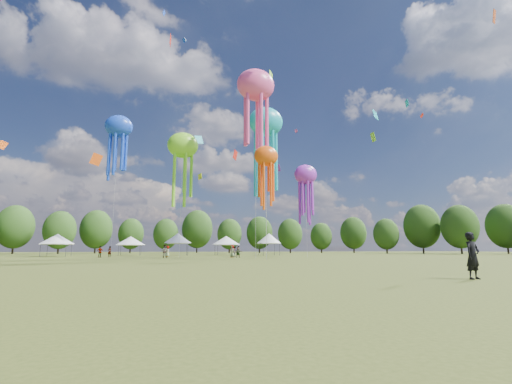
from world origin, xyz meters
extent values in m
plane|color=#384416|center=(0.00, 0.00, 0.00)|extent=(300.00, 300.00, 0.00)
imported|color=black|center=(6.68, -1.99, 0.94)|extent=(0.77, 0.58, 1.89)
imported|color=gray|center=(-5.21, 35.74, 0.88)|extent=(0.98, 0.84, 1.76)
imported|color=gray|center=(-4.67, 44.42, 0.84)|extent=(0.63, 0.88, 1.69)
imported|color=gray|center=(8.34, 52.20, 0.87)|extent=(0.73, 0.90, 1.74)
imported|color=gray|center=(5.95, 43.95, 0.79)|extent=(1.17, 1.07, 1.58)
imported|color=gray|center=(-14.20, 42.03, 0.81)|extent=(1.03, 0.79, 1.62)
imported|color=gray|center=(5.11, 37.07, 0.77)|extent=(1.46, 0.56, 1.54)
imported|color=gray|center=(-13.24, 44.59, 0.82)|extent=(0.70, 0.70, 1.63)
imported|color=gray|center=(4.43, 37.98, 0.90)|extent=(1.03, 1.02, 1.80)
cylinder|color=#47474C|center=(-24.07, 49.31, 0.96)|extent=(0.08, 0.08, 1.91)
cylinder|color=#47474C|center=(-24.07, 52.97, 0.96)|extent=(0.08, 0.08, 1.91)
cylinder|color=#47474C|center=(-20.40, 49.31, 0.96)|extent=(0.08, 0.08, 1.91)
cylinder|color=#47474C|center=(-20.40, 52.97, 0.96)|extent=(0.08, 0.08, 1.91)
cube|color=white|center=(-22.23, 51.14, 1.96)|extent=(4.07, 4.07, 0.10)
cone|color=white|center=(-22.23, 51.14, 2.83)|extent=(5.29, 5.29, 1.64)
cylinder|color=#47474C|center=(-13.32, 56.69, 0.94)|extent=(0.08, 0.08, 1.89)
cylinder|color=#47474C|center=(-13.32, 60.45, 0.94)|extent=(0.08, 0.08, 1.89)
cylinder|color=#47474C|center=(-9.56, 56.69, 0.94)|extent=(0.08, 0.08, 1.89)
cylinder|color=#47474C|center=(-9.56, 60.45, 0.94)|extent=(0.08, 0.08, 1.89)
cube|color=white|center=(-11.44, 58.57, 1.94)|extent=(4.16, 4.16, 0.10)
cone|color=white|center=(-11.44, 58.57, 2.79)|extent=(5.41, 5.41, 1.62)
cylinder|color=#47474C|center=(-4.50, 54.34, 1.10)|extent=(0.08, 0.08, 2.21)
cylinder|color=#47474C|center=(-4.50, 57.96, 1.10)|extent=(0.08, 0.08, 2.21)
cylinder|color=#47474C|center=(-0.88, 54.34, 1.10)|extent=(0.08, 0.08, 2.21)
cylinder|color=#47474C|center=(-0.88, 57.96, 1.10)|extent=(0.08, 0.08, 2.21)
cube|color=white|center=(-2.69, 56.15, 2.26)|extent=(4.02, 4.02, 0.10)
cone|color=white|center=(-2.69, 56.15, 3.26)|extent=(5.23, 5.23, 1.89)
cylinder|color=#47474C|center=(4.86, 55.20, 0.99)|extent=(0.08, 0.08, 1.98)
cylinder|color=#47474C|center=(4.86, 59.11, 0.99)|extent=(0.08, 0.08, 1.98)
cylinder|color=#47474C|center=(8.77, 55.20, 0.99)|extent=(0.08, 0.08, 1.98)
cylinder|color=#47474C|center=(8.77, 59.11, 0.99)|extent=(0.08, 0.08, 1.98)
cube|color=white|center=(6.81, 57.16, 2.03)|extent=(4.30, 4.30, 0.10)
cone|color=white|center=(6.81, 57.16, 2.93)|extent=(5.60, 5.60, 1.70)
cylinder|color=#47474C|center=(12.45, 49.70, 1.09)|extent=(0.08, 0.08, 2.19)
cylinder|color=#47474C|center=(12.45, 52.85, 1.09)|extent=(0.08, 0.08, 2.19)
cylinder|color=#47474C|center=(15.61, 49.70, 1.09)|extent=(0.08, 0.08, 2.19)
cylinder|color=#47474C|center=(15.61, 52.85, 1.09)|extent=(0.08, 0.08, 2.19)
cube|color=white|center=(14.03, 51.27, 2.24)|extent=(3.56, 3.56, 0.10)
cone|color=white|center=(14.03, 51.27, 3.23)|extent=(4.62, 4.62, 1.88)
ellipsoid|color=#83E926|center=(-3.18, 37.82, 16.31)|extent=(4.50, 3.15, 3.83)
cylinder|color=beige|center=(-3.18, 37.82, 8.16)|extent=(0.03, 0.03, 16.31)
ellipsoid|color=#FF4B95|center=(6.44, 32.09, 24.26)|extent=(5.43, 3.80, 4.62)
cylinder|color=beige|center=(6.44, 32.09, 12.13)|extent=(0.03, 0.03, 24.26)
ellipsoid|color=purple|center=(15.33, 35.86, 12.50)|extent=(3.60, 2.52, 3.06)
cylinder|color=beige|center=(15.33, 35.86, 6.25)|extent=(0.03, 0.03, 12.50)
ellipsoid|color=blue|center=(-13.21, 45.76, 21.05)|extent=(4.38, 3.07, 3.72)
cylinder|color=beige|center=(-13.21, 45.76, 10.52)|extent=(0.03, 0.03, 21.05)
ellipsoid|color=#FD570F|center=(5.68, 24.37, 11.82)|extent=(2.81, 1.97, 2.39)
cylinder|color=beige|center=(5.68, 24.37, 5.91)|extent=(0.03, 0.03, 11.82)
ellipsoid|color=#17AFC4|center=(11.67, 45.03, 23.91)|extent=(6.28, 4.40, 5.34)
cylinder|color=beige|center=(11.67, 45.03, 11.95)|extent=(0.03, 0.03, 23.91)
cube|color=blue|center=(-6.80, 41.67, 39.91)|extent=(0.54, 0.79, 1.02)
cube|color=#17AFC4|center=(0.81, 56.12, 23.10)|extent=(1.85, 1.16, 1.98)
cube|color=#FF4B95|center=(20.31, 52.24, 25.32)|extent=(0.55, 0.51, 0.83)
cube|color=red|center=(4.79, 38.28, 15.51)|extent=(0.98, 1.12, 1.70)
cube|color=#FD570F|center=(23.95, 9.89, 22.88)|extent=(0.96, 0.83, 1.39)
cube|color=blue|center=(-2.76, 57.06, 44.98)|extent=(0.94, 0.68, 0.96)
cube|color=#17AFC4|center=(32.70, 33.66, 25.04)|extent=(0.26, 1.07, 1.30)
cube|color=red|center=(-5.58, 42.75, 35.80)|extent=(0.28, 1.43, 1.86)
cube|color=#FD570F|center=(-18.76, 59.57, 18.57)|extent=(2.40, 0.62, 2.80)
cube|color=#83E926|center=(12.99, 45.87, 33.25)|extent=(1.08, 1.56, 2.27)
cube|color=#17AFC4|center=(34.01, 44.57, 27.26)|extent=(1.57, 1.47, 2.32)
cube|color=purple|center=(22.24, 70.09, 21.65)|extent=(1.07, 1.79, 1.88)
cube|color=red|center=(34.51, 32.58, 22.65)|extent=(0.78, 0.53, 0.76)
cube|color=#FD570F|center=(-36.50, 63.21, 21.22)|extent=(1.79, 1.08, 2.12)
cube|color=#EDFF1A|center=(0.64, 50.26, 14.30)|extent=(0.69, 1.00, 1.34)
cube|color=#83E926|center=(25.46, 32.84, 18.35)|extent=(0.49, 1.13, 1.43)
cube|color=blue|center=(15.12, 61.68, 41.61)|extent=(0.88, 0.25, 1.01)
cylinder|color=#38281C|center=(-40.68, 85.49, 1.71)|extent=(0.44, 0.44, 3.41)
ellipsoid|color=#274717|center=(-40.68, 85.49, 6.61)|extent=(8.53, 8.53, 10.66)
cylinder|color=#38281C|center=(-30.60, 85.02, 1.53)|extent=(0.44, 0.44, 3.07)
ellipsoid|color=#274717|center=(-30.60, 85.02, 5.94)|extent=(7.66, 7.66, 9.58)
cylinder|color=#38281C|center=(-23.51, 93.33, 1.72)|extent=(0.44, 0.44, 3.43)
ellipsoid|color=#274717|center=(-23.51, 93.33, 6.65)|extent=(8.58, 8.58, 10.73)
cylinder|color=#38281C|center=(-14.76, 98.96, 1.47)|extent=(0.44, 0.44, 2.95)
ellipsoid|color=#274717|center=(-14.76, 98.96, 5.71)|extent=(7.37, 7.37, 9.21)
cylinder|color=#38281C|center=(-4.70, 95.06, 1.45)|extent=(0.44, 0.44, 2.89)
ellipsoid|color=#274717|center=(-4.70, 95.06, 5.61)|extent=(7.23, 7.23, 9.04)
cylinder|color=#38281C|center=(4.91, 99.49, 1.92)|extent=(0.44, 0.44, 3.84)
ellipsoid|color=#274717|center=(4.91, 99.49, 7.44)|extent=(9.60, 9.60, 11.99)
cylinder|color=#38281C|center=(13.19, 88.44, 1.42)|extent=(0.44, 0.44, 2.84)
ellipsoid|color=#274717|center=(13.19, 88.44, 5.51)|extent=(7.11, 7.11, 8.89)
cylinder|color=#38281C|center=(22.93, 91.04, 1.58)|extent=(0.44, 0.44, 3.16)
ellipsoid|color=#274717|center=(22.93, 91.04, 6.13)|extent=(7.91, 7.91, 9.88)
cylinder|color=#38281C|center=(30.69, 85.29, 1.44)|extent=(0.44, 0.44, 2.88)
ellipsoid|color=#274717|center=(30.69, 85.29, 5.59)|extent=(7.21, 7.21, 9.01)
cylinder|color=#38281C|center=(41.52, 87.24, 1.31)|extent=(0.44, 0.44, 2.63)
ellipsoid|color=#274717|center=(41.52, 87.24, 5.09)|extent=(6.57, 6.57, 8.22)
cylinder|color=#38281C|center=(50.52, 83.73, 1.56)|extent=(0.44, 0.44, 3.13)
ellipsoid|color=#274717|center=(50.52, 83.73, 6.06)|extent=(7.81, 7.81, 9.77)
cylinder|color=#38281C|center=(53.64, 71.81, 1.36)|extent=(0.44, 0.44, 2.72)
ellipsoid|color=#274717|center=(53.64, 71.81, 5.27)|extent=(6.80, 6.80, 8.50)
cylinder|color=#38281C|center=(62.96, 68.92, 1.90)|extent=(0.44, 0.44, 3.81)
ellipsoid|color=#274717|center=(62.96, 68.92, 7.38)|extent=(9.52, 9.52, 11.90)
cylinder|color=#38281C|center=(66.57, 59.80, 1.76)|extent=(0.44, 0.44, 3.51)
ellipsoid|color=#274717|center=(66.57, 59.80, 6.80)|extent=(8.78, 8.78, 10.97)
cylinder|color=#38281C|center=(79.39, 58.26, 1.82)|extent=(0.44, 0.44, 3.64)
ellipsoid|color=#274717|center=(79.39, 58.26, 7.05)|extent=(9.10, 9.10, 11.37)
camera|label=1|loc=(-5.49, -13.92, 1.20)|focal=24.96mm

